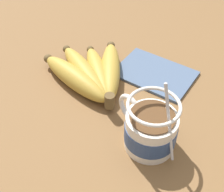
{
  "coord_description": "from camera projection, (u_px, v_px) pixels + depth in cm",
  "views": [
    {
      "loc": [
        -29.73,
        28.77,
        47.79
      ],
      "look_at": [
        2.64,
        2.53,
        7.36
      ],
      "focal_mm": 50.0,
      "sensor_mm": 36.0,
      "label": 1
    }
  ],
  "objects": [
    {
      "name": "coffee_mug",
      "position": [
        150.0,
        129.0,
        0.53
      ],
      "size": [
        13.84,
        9.01,
        15.76
      ],
      "color": "white",
      "rests_on": "table"
    },
    {
      "name": "napkin",
      "position": [
        155.0,
        73.0,
        0.69
      ],
      "size": [
        19.24,
        15.97,
        0.6
      ],
      "color": "slate",
      "rests_on": "table"
    },
    {
      "name": "banana_bunch",
      "position": [
        91.0,
        73.0,
        0.66
      ],
      "size": [
        22.38,
        18.07,
        4.41
      ],
      "color": "brown",
      "rests_on": "table"
    },
    {
      "name": "table",
      "position": [
        130.0,
        119.0,
        0.62
      ],
      "size": [
        120.83,
        120.83,
        2.9
      ],
      "color": "brown",
      "rests_on": "ground"
    }
  ]
}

